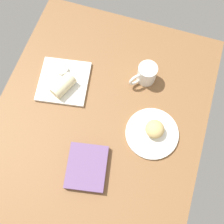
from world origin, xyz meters
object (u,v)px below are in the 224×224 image
(round_plate, at_px, (152,134))
(sauce_cup, at_px, (62,70))
(book_stack, at_px, (87,167))
(breakfast_wrap, at_px, (63,86))
(scone_pastry, at_px, (155,129))
(coffee_mug, at_px, (146,74))
(square_plate, at_px, (64,81))

(round_plate, xyz_separation_m, sauce_cup, (0.16, 0.46, 0.02))
(sauce_cup, distance_m, book_stack, 0.45)
(breakfast_wrap, height_order, book_stack, breakfast_wrap)
(breakfast_wrap, relative_size, book_stack, 0.53)
(scone_pastry, bearing_deg, coffee_mug, 23.44)
(square_plate, height_order, coffee_mug, coffee_mug)
(sauce_cup, bearing_deg, breakfast_wrap, -153.94)
(scone_pastry, distance_m, coffee_mug, 0.25)
(scone_pastry, bearing_deg, book_stack, 136.28)
(scone_pastry, relative_size, sauce_cup, 1.48)
(square_plate, bearing_deg, scone_pastry, -103.21)
(square_plate, bearing_deg, book_stack, -145.42)
(scone_pastry, height_order, breakfast_wrap, breakfast_wrap)
(round_plate, height_order, coffee_mug, coffee_mug)
(breakfast_wrap, distance_m, book_stack, 0.36)
(scone_pastry, distance_m, breakfast_wrap, 0.43)
(sauce_cup, height_order, breakfast_wrap, breakfast_wrap)
(round_plate, relative_size, breakfast_wrap, 2.01)
(coffee_mug, bearing_deg, sauce_cup, 102.66)
(scone_pastry, xyz_separation_m, coffee_mug, (0.23, 0.10, 0.01))
(round_plate, relative_size, scone_pastry, 2.83)
(round_plate, bearing_deg, book_stack, 135.41)
(scone_pastry, relative_size, square_plate, 0.36)
(sauce_cup, height_order, book_stack, sauce_cup)
(scone_pastry, height_order, coffee_mug, coffee_mug)
(sauce_cup, relative_size, breakfast_wrap, 0.48)
(square_plate, relative_size, book_stack, 1.05)
(breakfast_wrap, xyz_separation_m, coffee_mug, (0.16, -0.33, 0.00))
(round_plate, xyz_separation_m, scone_pastry, (0.01, -0.00, 0.04))
(book_stack, bearing_deg, square_plate, 34.58)
(breakfast_wrap, bearing_deg, sauce_cup, -41.11)
(square_plate, height_order, sauce_cup, sauce_cup)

